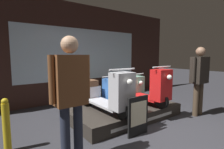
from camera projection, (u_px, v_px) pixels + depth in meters
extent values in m
plane|color=#2D2D33|center=(160.00, 131.00, 3.51)|extent=(30.00, 30.00, 0.00)
cube|color=#331E19|center=(83.00, 53.00, 5.96)|extent=(7.94, 0.08, 3.20)
cube|color=silver|center=(84.00, 54.00, 5.93)|extent=(4.37, 0.01, 1.70)
cube|color=#2D2823|center=(124.00, 111.00, 4.31)|extent=(2.63, 1.45, 0.28)
cube|color=silver|center=(146.00, 121.00, 3.73)|extent=(1.84, 0.01, 0.07)
cylinder|color=black|center=(123.00, 110.00, 3.39)|extent=(0.09, 0.35, 0.35)
cylinder|color=black|center=(89.00, 97.00, 4.47)|extent=(0.09, 0.35, 0.35)
cube|color=#BCBCC1|center=(104.00, 103.00, 3.93)|extent=(0.41, 1.24, 0.05)
cube|color=#BCBCC1|center=(122.00, 91.00, 3.37)|extent=(0.43, 0.32, 0.72)
cube|color=#BCBCC1|center=(90.00, 94.00, 4.44)|extent=(0.45, 0.37, 0.41)
cube|color=brown|center=(90.00, 83.00, 4.40)|extent=(0.33, 0.34, 0.15)
cylinder|color=silver|center=(122.00, 69.00, 3.32)|extent=(0.62, 0.03, 0.03)
sphere|color=white|center=(130.00, 82.00, 3.18)|extent=(0.11, 0.11, 0.11)
cylinder|color=black|center=(161.00, 101.00, 4.09)|extent=(0.09, 0.35, 0.35)
cylinder|color=black|center=(124.00, 91.00, 5.17)|extent=(0.09, 0.35, 0.35)
cube|color=red|center=(141.00, 96.00, 4.63)|extent=(0.41, 1.24, 0.05)
cube|color=red|center=(161.00, 85.00, 4.07)|extent=(0.43, 0.32, 0.72)
cube|color=red|center=(125.00, 89.00, 5.13)|extent=(0.45, 0.37, 0.41)
cube|color=brown|center=(125.00, 79.00, 5.10)|extent=(0.33, 0.34, 0.15)
cylinder|color=silver|center=(162.00, 67.00, 4.02)|extent=(0.62, 0.03, 0.03)
sphere|color=white|center=(169.00, 77.00, 3.87)|extent=(0.11, 0.11, 0.11)
cylinder|color=black|center=(113.00, 106.00, 4.59)|extent=(0.09, 0.35, 0.35)
cylinder|color=black|center=(88.00, 97.00, 5.67)|extent=(0.09, 0.35, 0.35)
cube|color=#386BBC|center=(99.00, 101.00, 5.13)|extent=(0.41, 1.24, 0.05)
cube|color=#386BBC|center=(112.00, 92.00, 4.57)|extent=(0.43, 0.32, 0.72)
cube|color=#386BBC|center=(88.00, 94.00, 5.64)|extent=(0.45, 0.37, 0.41)
cube|color=brown|center=(88.00, 86.00, 5.60)|extent=(0.33, 0.34, 0.15)
cylinder|color=silver|center=(112.00, 76.00, 4.52)|extent=(0.62, 0.03, 0.03)
sphere|color=white|center=(117.00, 86.00, 4.37)|extent=(0.11, 0.11, 0.11)
cylinder|color=black|center=(136.00, 101.00, 5.09)|extent=(0.09, 0.35, 0.35)
cylinder|color=black|center=(109.00, 93.00, 6.16)|extent=(0.09, 0.35, 0.35)
cube|color=#8EC6AD|center=(121.00, 97.00, 5.62)|extent=(0.41, 1.24, 0.05)
cube|color=#8EC6AD|center=(135.00, 89.00, 5.07)|extent=(0.43, 0.32, 0.72)
cube|color=#8EC6AD|center=(110.00, 91.00, 6.13)|extent=(0.45, 0.37, 0.41)
cube|color=brown|center=(110.00, 83.00, 6.09)|extent=(0.33, 0.34, 0.15)
cylinder|color=silver|center=(136.00, 74.00, 5.01)|extent=(0.62, 0.03, 0.03)
sphere|color=white|center=(141.00, 83.00, 4.87)|extent=(0.11, 0.11, 0.11)
cylinder|color=#232838|center=(65.00, 137.00, 2.35)|extent=(0.13, 0.13, 0.85)
cylinder|color=#232838|center=(78.00, 133.00, 2.47)|extent=(0.13, 0.13, 0.85)
cube|color=brown|center=(70.00, 80.00, 2.33)|extent=(0.42, 0.23, 0.67)
cylinder|color=brown|center=(52.00, 80.00, 2.18)|extent=(0.08, 0.08, 0.62)
cylinder|color=brown|center=(87.00, 77.00, 2.47)|extent=(0.08, 0.08, 0.62)
sphere|color=tan|center=(70.00, 45.00, 2.27)|extent=(0.23, 0.23, 0.23)
cylinder|color=#473828|center=(196.00, 100.00, 4.35)|extent=(0.13, 0.13, 0.83)
cylinder|color=#473828|center=(200.00, 99.00, 4.48)|extent=(0.13, 0.13, 0.83)
cube|color=black|center=(200.00, 70.00, 4.33)|extent=(0.47, 0.26, 0.65)
cylinder|color=black|center=(194.00, 70.00, 4.17)|extent=(0.08, 0.08, 0.60)
cylinder|color=black|center=(205.00, 68.00, 4.49)|extent=(0.08, 0.08, 0.60)
sphere|color=brown|center=(201.00, 52.00, 4.28)|extent=(0.22, 0.22, 0.22)
cube|color=black|center=(138.00, 116.00, 3.29)|extent=(0.49, 0.04, 0.75)
cube|color=beige|center=(139.00, 113.00, 3.27)|extent=(0.40, 0.01, 0.45)
cylinder|color=gold|center=(7.00, 128.00, 2.72)|extent=(0.11, 0.11, 0.78)
sphere|color=gold|center=(5.00, 101.00, 2.68)|extent=(0.10, 0.10, 0.10)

